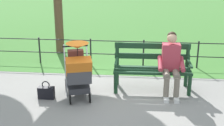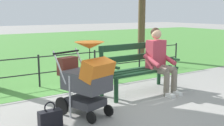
{
  "view_description": "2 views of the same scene",
  "coord_description": "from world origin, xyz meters",
  "px_view_note": "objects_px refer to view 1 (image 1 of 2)",
  "views": [
    {
      "loc": [
        -0.64,
        6.24,
        2.74
      ],
      "look_at": [
        -0.04,
        0.14,
        0.63
      ],
      "focal_mm": 50.95,
      "sensor_mm": 36.0,
      "label": 1
    },
    {
      "loc": [
        2.48,
        4.07,
        1.57
      ],
      "look_at": [
        -0.02,
        0.24,
        0.73
      ],
      "focal_mm": 43.92,
      "sensor_mm": 36.0,
      "label": 2
    }
  ],
  "objects_px": {
    "person_on_bench": "(171,62)",
    "park_bench": "(152,65)",
    "stroller": "(78,70)",
    "handbag": "(46,92)"
  },
  "relations": [
    {
      "from": "stroller",
      "to": "handbag",
      "type": "height_order",
      "value": "stroller"
    },
    {
      "from": "stroller",
      "to": "person_on_bench",
      "type": "bearing_deg",
      "value": -168.2
    },
    {
      "from": "person_on_bench",
      "to": "handbag",
      "type": "height_order",
      "value": "person_on_bench"
    },
    {
      "from": "park_bench",
      "to": "stroller",
      "type": "relative_size",
      "value": 1.4
    },
    {
      "from": "person_on_bench",
      "to": "park_bench",
      "type": "bearing_deg",
      "value": -31.2
    },
    {
      "from": "park_bench",
      "to": "stroller",
      "type": "distance_m",
      "value": 1.59
    },
    {
      "from": "stroller",
      "to": "handbag",
      "type": "xyz_separation_m",
      "value": [
        0.63,
        0.11,
        -0.47
      ]
    },
    {
      "from": "park_bench",
      "to": "handbag",
      "type": "distance_m",
      "value": 2.25
    },
    {
      "from": "stroller",
      "to": "handbag",
      "type": "distance_m",
      "value": 0.8
    },
    {
      "from": "person_on_bench",
      "to": "stroller",
      "type": "bearing_deg",
      "value": 11.8
    }
  ]
}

